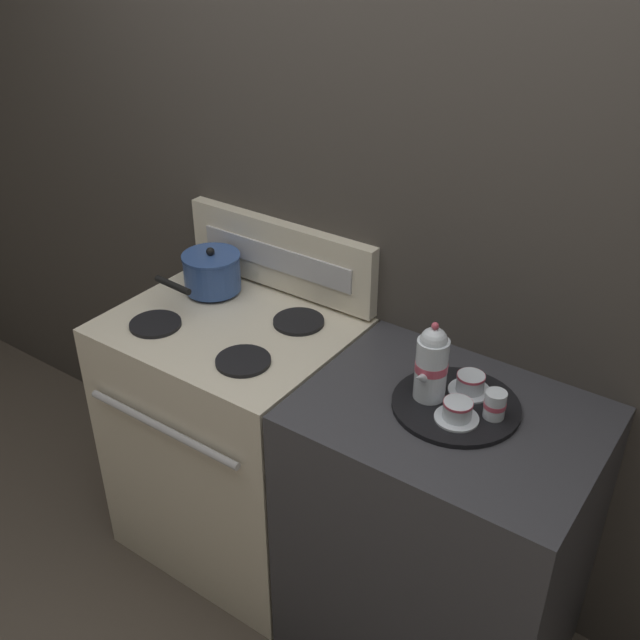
# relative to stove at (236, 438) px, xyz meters

# --- Properties ---
(ground_plane) EXTENTS (6.00, 6.00, 0.00)m
(ground_plane) POSITION_rel_stove_xyz_m (0.40, 0.00, -0.47)
(ground_plane) COLOR brown
(wall_back) EXTENTS (6.00, 0.05, 2.20)m
(wall_back) POSITION_rel_stove_xyz_m (0.40, 0.33, 0.63)
(wall_back) COLOR #423D38
(wall_back) RESTS_ON ground
(stove) EXTENTS (0.75, 0.63, 0.94)m
(stove) POSITION_rel_stove_xyz_m (0.00, 0.00, 0.00)
(stove) COLOR beige
(stove) RESTS_ON ground
(control_panel) EXTENTS (0.74, 0.05, 0.24)m
(control_panel) POSITION_rel_stove_xyz_m (-0.00, 0.28, 0.60)
(control_panel) COLOR beige
(control_panel) RESTS_ON stove
(side_counter) EXTENTS (0.79, 0.60, 0.93)m
(side_counter) POSITION_rel_stove_xyz_m (0.78, 0.00, -0.00)
(side_counter) COLOR #38383D
(side_counter) RESTS_ON ground
(saucepan) EXTENTS (0.20, 0.28, 0.15)m
(saucepan) POSITION_rel_stove_xyz_m (-0.18, 0.13, 0.54)
(saucepan) COLOR #335193
(saucepan) RESTS_ON stove
(serving_tray) EXTENTS (0.34, 0.34, 0.01)m
(serving_tray) POSITION_rel_stove_xyz_m (0.78, 0.03, 0.47)
(serving_tray) COLOR black
(serving_tray) RESTS_ON side_counter
(teapot) EXTENTS (0.09, 0.14, 0.23)m
(teapot) POSITION_rel_stove_xyz_m (0.71, 0.01, 0.59)
(teapot) COLOR silver
(teapot) RESTS_ON serving_tray
(teacup_left) EXTENTS (0.12, 0.12, 0.05)m
(teacup_left) POSITION_rel_stove_xyz_m (0.79, 0.10, 0.50)
(teacup_left) COLOR silver
(teacup_left) RESTS_ON serving_tray
(teacup_right) EXTENTS (0.12, 0.12, 0.05)m
(teacup_right) POSITION_rel_stove_xyz_m (0.81, -0.03, 0.50)
(teacup_right) COLOR silver
(teacup_right) RESTS_ON serving_tray
(creamer_jug) EXTENTS (0.06, 0.06, 0.08)m
(creamer_jug) POSITION_rel_stove_xyz_m (0.89, 0.03, 0.52)
(creamer_jug) COLOR silver
(creamer_jug) RESTS_ON serving_tray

